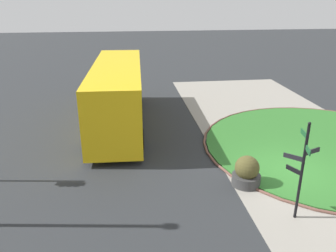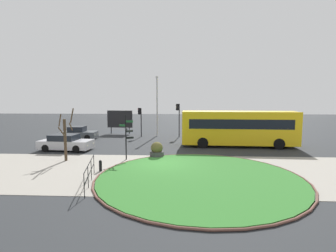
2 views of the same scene
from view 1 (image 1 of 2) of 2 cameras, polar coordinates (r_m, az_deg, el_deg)
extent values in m
plane|color=#282B2D|center=(15.02, 19.65, -7.39)|extent=(120.00, 120.00, 0.00)
cube|color=gray|center=(15.83, 25.18, -6.70)|extent=(32.00, 8.62, 0.02)
cylinder|color=#2D6B28|center=(18.12, 24.95, -3.05)|extent=(11.52, 11.52, 0.10)
torus|color=brown|center=(18.12, 24.95, -3.03)|extent=(11.83, 11.83, 0.11)
cylinder|color=black|center=(11.51, 21.45, -7.48)|extent=(0.09, 0.09, 3.26)
sphere|color=black|center=(10.85, 22.62, 0.37)|extent=(0.10, 0.10, 0.10)
cube|color=#195128|center=(11.27, 21.81, -1.15)|extent=(0.52, 0.12, 0.15)
cube|color=#195128|center=(10.87, 22.43, -3.81)|extent=(0.46, 0.15, 0.15)
cube|color=black|center=(11.47, 23.06, -3.91)|extent=(0.26, 0.58, 0.15)
cube|color=black|center=(11.37, 20.16, -4.90)|extent=(0.43, 0.44, 0.15)
cube|color=black|center=(11.67, 20.23, -6.88)|extent=(0.51, 0.26, 0.15)
cube|color=yellow|center=(18.99, -8.39, 5.48)|extent=(10.70, 2.93, 3.09)
cube|color=black|center=(19.00, -12.33, 6.58)|extent=(9.33, 0.37, 0.88)
cube|color=black|center=(18.85, -4.56, 6.88)|extent=(9.33, 0.37, 0.88)
cube|color=black|center=(24.12, -7.79, 9.22)|extent=(0.10, 2.07, 1.10)
cube|color=black|center=(23.91, -7.93, 11.96)|extent=(0.07, 1.39, 0.28)
cylinder|color=black|center=(22.70, -10.74, 4.46)|extent=(1.01, 0.34, 1.00)
cylinder|color=black|center=(22.58, -4.84, 4.67)|extent=(1.01, 0.34, 1.00)
cylinder|color=black|center=(16.35, -12.81, -2.34)|extent=(1.01, 0.34, 1.00)
cylinder|color=black|center=(16.18, -4.62, -2.10)|extent=(1.01, 0.34, 1.00)
cylinder|color=#383838|center=(13.56, 12.92, -8.77)|extent=(1.09, 1.09, 0.44)
sphere|color=#4C4723|center=(13.32, 13.10, -6.82)|extent=(0.93, 0.93, 0.93)
camera|label=2|loc=(26.82, 54.45, 7.34)|focal=26.71mm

